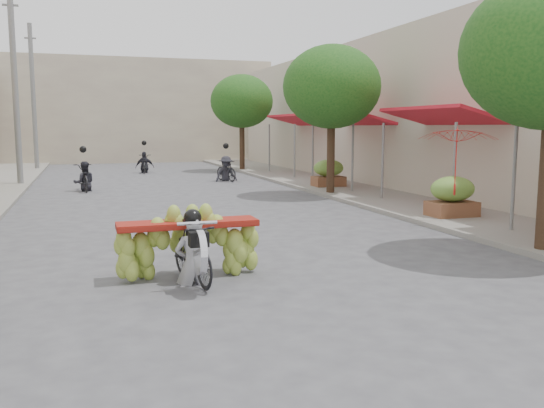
# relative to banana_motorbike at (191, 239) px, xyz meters

# --- Properties ---
(ground) EXTENTS (120.00, 120.00, 0.00)m
(ground) POSITION_rel_banana_motorbike_xyz_m (1.31, -4.25, -0.67)
(ground) COLOR #55555A
(ground) RESTS_ON ground
(sidewalk_right) EXTENTS (4.00, 60.00, 0.12)m
(sidewalk_right) POSITION_rel_banana_motorbike_xyz_m (8.31, 10.75, -0.61)
(sidewalk_right) COLOR gray
(sidewalk_right) RESTS_ON ground
(shophouse_row_right) EXTENTS (9.77, 40.00, 6.00)m
(shophouse_row_right) POSITION_rel_banana_motorbike_xyz_m (13.30, 9.75, 2.33)
(shophouse_row_right) COLOR #C0B39F
(shophouse_row_right) RESTS_ON ground
(far_building) EXTENTS (20.00, 6.00, 7.00)m
(far_building) POSITION_rel_banana_motorbike_xyz_m (1.31, 33.75, 2.83)
(far_building) COLOR #BAAB93
(far_building) RESTS_ON ground
(utility_pole_far) EXTENTS (0.60, 0.24, 8.00)m
(utility_pole_far) POSITION_rel_banana_motorbike_xyz_m (-4.09, 16.75, 3.36)
(utility_pole_far) COLOR slate
(utility_pole_far) RESTS_ON ground
(utility_pole_back) EXTENTS (0.60, 0.24, 8.00)m
(utility_pole_back) POSITION_rel_banana_motorbike_xyz_m (-4.09, 25.75, 3.36)
(utility_pole_back) COLOR slate
(utility_pole_back) RESTS_ON ground
(street_tree_mid) EXTENTS (3.40, 3.40, 5.25)m
(street_tree_mid) POSITION_rel_banana_motorbike_xyz_m (6.71, 9.75, 3.12)
(street_tree_mid) COLOR #3A2719
(street_tree_mid) RESTS_ON ground
(street_tree_far) EXTENTS (3.40, 3.40, 5.25)m
(street_tree_far) POSITION_rel_banana_motorbike_xyz_m (6.71, 21.75, 3.12)
(street_tree_far) COLOR #3A2719
(street_tree_far) RESTS_ON ground
(produce_crate_mid) EXTENTS (1.20, 0.88, 1.16)m
(produce_crate_mid) POSITION_rel_banana_motorbike_xyz_m (7.51, 3.75, 0.05)
(produce_crate_mid) COLOR brown
(produce_crate_mid) RESTS_ON ground
(produce_crate_far) EXTENTS (1.20, 0.88, 1.16)m
(produce_crate_far) POSITION_rel_banana_motorbike_xyz_m (7.51, 11.75, 0.05)
(produce_crate_far) COLOR brown
(produce_crate_far) RESTS_ON ground
(banana_motorbike) EXTENTS (2.24, 1.84, 1.95)m
(banana_motorbike) POSITION_rel_banana_motorbike_xyz_m (0.00, 0.00, 0.00)
(banana_motorbike) COLOR black
(banana_motorbike) RESTS_ON ground
(market_umbrella) EXTENTS (2.02, 2.02, 1.70)m
(market_umbrella) POSITION_rel_banana_motorbike_xyz_m (7.10, 3.06, 1.78)
(market_umbrella) COLOR red
(market_umbrella) RESTS_ON ground
(pedestrian) EXTENTS (0.89, 0.61, 1.67)m
(pedestrian) POSITION_rel_banana_motorbike_xyz_m (7.52, 12.10, 0.29)
(pedestrian) COLOR white
(pedestrian) RESTS_ON ground
(bg_motorbike_a) EXTENTS (0.83, 1.82, 1.95)m
(bg_motorbike_a) POSITION_rel_banana_motorbike_xyz_m (-1.59, 14.00, 0.06)
(bg_motorbike_a) COLOR black
(bg_motorbike_a) RESTS_ON ground
(bg_motorbike_b) EXTENTS (1.17, 1.72, 1.95)m
(bg_motorbike_b) POSITION_rel_banana_motorbike_xyz_m (4.46, 16.20, 0.18)
(bg_motorbike_b) COLOR black
(bg_motorbike_b) RESTS_ON ground
(bg_motorbike_c) EXTENTS (1.03, 1.74, 1.95)m
(bg_motorbike_c) POSITION_rel_banana_motorbike_xyz_m (1.46, 22.08, 0.12)
(bg_motorbike_c) COLOR black
(bg_motorbike_c) RESTS_ON ground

